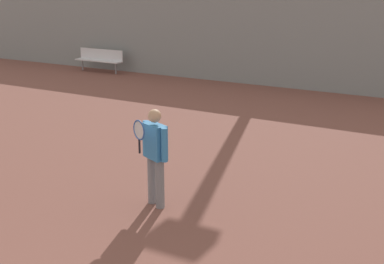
{
  "coord_description": "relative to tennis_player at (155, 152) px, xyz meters",
  "views": [
    {
      "loc": [
        4.44,
        -0.96,
        3.49
      ],
      "look_at": [
        0.03,
        6.78,
        0.91
      ],
      "focal_mm": 50.0,
      "sensor_mm": 36.0,
      "label": 1
    }
  ],
  "objects": [
    {
      "name": "back_fence",
      "position": [
        -0.05,
        9.99,
        0.64
      ],
      "size": [
        35.37,
        0.06,
        3.07
      ],
      "color": "gray",
      "rests_on": "ground_plane"
    },
    {
      "name": "bench_courtside_far",
      "position": [
        -8.74,
        9.41,
        -0.37
      ],
      "size": [
        2.01,
        0.4,
        0.85
      ],
      "color": "silver",
      "rests_on": "ground_plane"
    },
    {
      "name": "tennis_player",
      "position": [
        0.0,
        0.0,
        0.0
      ],
      "size": [
        0.57,
        0.51,
        1.57
      ],
      "rotation": [
        0.0,
        0.0,
        -0.42
      ],
      "color": "slate",
      "rests_on": "ground_plane"
    }
  ]
}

